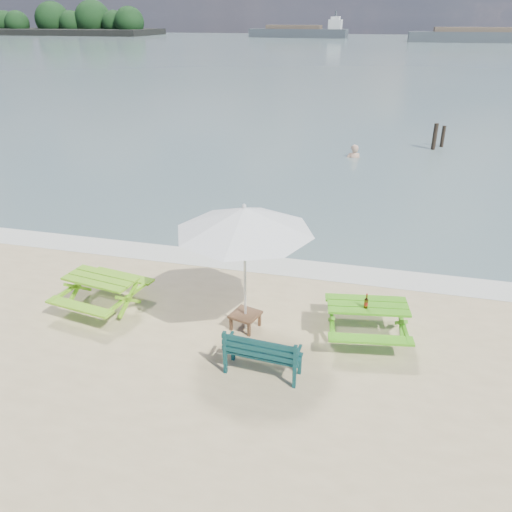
% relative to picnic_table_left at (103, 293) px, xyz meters
% --- Properties ---
extents(sea, '(300.00, 300.00, 0.00)m').
position_rel_picnic_table_left_xyz_m(sea, '(2.68, 83.02, -0.32)').
color(sea, slate).
rests_on(sea, ground).
extents(foam_strip, '(22.00, 0.90, 0.01)m').
position_rel_picnic_table_left_xyz_m(foam_strip, '(2.68, 2.62, -0.32)').
color(foam_strip, silver).
rests_on(foam_strip, ground).
extents(island_headland, '(90.00, 22.00, 7.60)m').
position_rel_picnic_table_left_xyz_m(island_headland, '(-107.32, 138.02, 2.94)').
color(island_headland, black).
rests_on(island_headland, ground).
extents(picnic_table_left, '(1.65, 1.78, 0.68)m').
position_rel_picnic_table_left_xyz_m(picnic_table_left, '(0.00, 0.00, 0.00)').
color(picnic_table_left, '#6DB41B').
rests_on(picnic_table_left, ground).
extents(picnic_table_right, '(1.64, 1.77, 0.68)m').
position_rel_picnic_table_left_xyz_m(picnic_table_right, '(5.11, 0.25, -0.00)').
color(picnic_table_right, '#47A118').
rests_on(picnic_table_right, ground).
extents(park_bench, '(1.27, 0.52, 0.76)m').
position_rel_picnic_table_left_xyz_m(park_bench, '(3.54, -1.22, -0.09)').
color(park_bench, '#0D3738').
rests_on(park_bench, ground).
extents(side_table, '(0.60, 0.60, 0.31)m').
position_rel_picnic_table_left_xyz_m(side_table, '(2.93, -0.02, -0.16)').
color(side_table, brown).
rests_on(side_table, ground).
extents(patio_umbrella, '(2.99, 2.99, 2.39)m').
position_rel_picnic_table_left_xyz_m(patio_umbrella, '(2.93, -0.02, 1.85)').
color(patio_umbrella, silver).
rests_on(patio_umbrella, ground).
extents(beer_bottle, '(0.07, 0.07, 0.27)m').
position_rel_picnic_table_left_xyz_m(beer_bottle, '(5.07, 0.11, 0.44)').
color(beer_bottle, brown).
rests_on(beer_bottle, picnic_table_right).
extents(swimmer, '(0.70, 0.52, 1.74)m').
position_rel_picnic_table_left_xyz_m(swimmer, '(4.04, 13.08, -0.67)').
color(swimmer, tan).
rests_on(swimmer, ground).
extents(mooring_pilings, '(0.57, 0.77, 1.32)m').
position_rel_picnic_table_left_xyz_m(mooring_pilings, '(7.47, 15.49, 0.09)').
color(mooring_pilings, black).
rests_on(mooring_pilings, ground).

